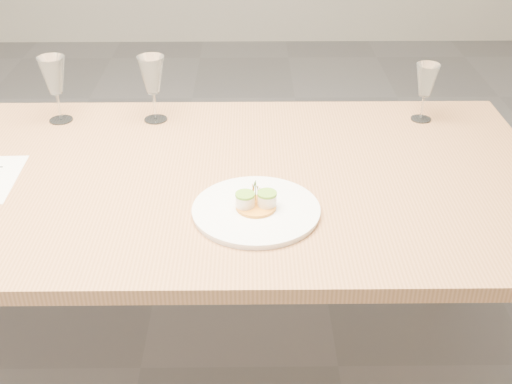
{
  "coord_description": "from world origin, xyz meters",
  "views": [
    {
      "loc": [
        0.37,
        -1.55,
        1.62
      ],
      "look_at": [
        0.39,
        -0.18,
        0.8
      ],
      "focal_mm": 45.0,
      "sensor_mm": 36.0,
      "label": 1
    }
  ],
  "objects_px": {
    "wine_glass_3": "(426,82)",
    "wine_glass_1": "(54,77)",
    "dining_table": "(118,195)",
    "dinner_plate": "(256,209)",
    "wine_glass_2": "(152,76)"
  },
  "relations": [
    {
      "from": "dinner_plate",
      "to": "wine_glass_1",
      "type": "relative_size",
      "value": 1.5
    },
    {
      "from": "dining_table",
      "to": "wine_glass_2",
      "type": "xyz_separation_m",
      "value": [
        0.07,
        0.36,
        0.22
      ]
    },
    {
      "from": "wine_glass_1",
      "to": "wine_glass_3",
      "type": "distance_m",
      "value": 1.17
    },
    {
      "from": "wine_glass_1",
      "to": "wine_glass_3",
      "type": "height_order",
      "value": "wine_glass_1"
    },
    {
      "from": "dining_table",
      "to": "wine_glass_3",
      "type": "relative_size",
      "value": 12.87
    },
    {
      "from": "wine_glass_3",
      "to": "wine_glass_2",
      "type": "bearing_deg",
      "value": 179.58
    },
    {
      "from": "dinner_plate",
      "to": "wine_glass_3",
      "type": "distance_m",
      "value": 0.78
    },
    {
      "from": "dining_table",
      "to": "wine_glass_3",
      "type": "xyz_separation_m",
      "value": [
        0.93,
        0.35,
        0.2
      ]
    },
    {
      "from": "wine_glass_1",
      "to": "wine_glass_2",
      "type": "distance_m",
      "value": 0.31
    },
    {
      "from": "wine_glass_1",
      "to": "wine_glass_3",
      "type": "xyz_separation_m",
      "value": [
        1.17,
        -0.01,
        -0.02
      ]
    },
    {
      "from": "wine_glass_3",
      "to": "wine_glass_1",
      "type": "bearing_deg",
      "value": 179.75
    },
    {
      "from": "dining_table",
      "to": "dinner_plate",
      "type": "relative_size",
      "value": 7.51
    },
    {
      "from": "wine_glass_3",
      "to": "dining_table",
      "type": "bearing_deg",
      "value": -159.34
    },
    {
      "from": "wine_glass_2",
      "to": "wine_glass_3",
      "type": "distance_m",
      "value": 0.86
    },
    {
      "from": "dinner_plate",
      "to": "wine_glass_2",
      "type": "bearing_deg",
      "value": 119.71
    }
  ]
}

